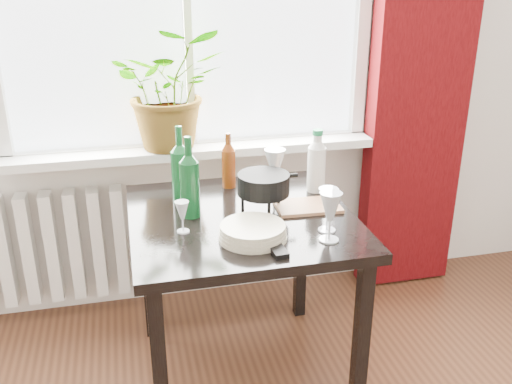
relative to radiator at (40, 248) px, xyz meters
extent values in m
cube|color=white|center=(0.75, -0.03, 0.44)|extent=(1.72, 0.20, 0.04)
cube|color=#390507|center=(1.87, -0.06, 0.92)|extent=(0.50, 0.12, 2.56)
cube|color=white|center=(0.00, 0.00, 0.00)|extent=(0.80, 0.10, 0.55)
cube|color=black|center=(0.85, -0.63, 0.34)|extent=(0.85, 0.85, 0.04)
cube|color=black|center=(0.48, -1.00, -0.03)|extent=(0.05, 0.05, 0.70)
cube|color=black|center=(0.48, -0.27, -0.03)|extent=(0.05, 0.05, 0.70)
cube|color=black|center=(1.21, -1.00, -0.03)|extent=(0.05, 0.05, 0.70)
cube|color=black|center=(1.21, -0.27, -0.03)|extent=(0.05, 0.05, 0.70)
imported|color=#2B671B|center=(0.66, -0.03, 0.74)|extent=(0.50, 0.44, 0.55)
cylinder|color=beige|center=(0.85, -0.83, 0.39)|extent=(0.32, 0.32, 0.05)
cube|color=black|center=(0.90, -0.92, 0.37)|extent=(0.06, 0.17, 0.02)
cube|color=#AD754E|center=(1.12, -0.62, 0.37)|extent=(0.26, 0.17, 0.01)
camera|label=1|loc=(0.44, -2.58, 1.26)|focal=40.00mm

